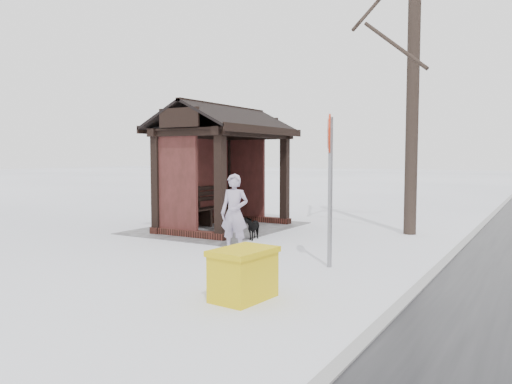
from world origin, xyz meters
TOP-DOWN VIEW (x-y plane):
  - ground at (0.00, 0.00)m, footprint 120.00×120.00m
  - kerb at (0.00, 5.50)m, footprint 120.00×0.15m
  - trampled_patch at (0.00, -0.20)m, footprint 4.20×3.20m
  - bus_shelter at (0.00, -0.16)m, footprint 3.60×2.40m
  - pedestrian at (2.43, 1.87)m, footprint 0.45×0.60m
  - dog at (1.05, 1.40)m, footprint 0.67×0.44m
  - grit_bin at (5.01, 3.69)m, footprint 0.90×0.66m
  - road_sign at (2.71, 3.91)m, footprint 0.61×0.26m

SIDE VIEW (x-z plane):
  - ground at x=0.00m, z-range 0.00..0.00m
  - trampled_patch at x=0.00m, z-range 0.00..0.02m
  - kerb at x=0.00m, z-range -0.02..0.04m
  - dog at x=1.05m, z-range 0.00..0.53m
  - grit_bin at x=5.01m, z-range 0.00..0.66m
  - pedestrian at x=2.43m, z-range 0.00..1.49m
  - road_sign at x=2.71m, z-range 0.54..3.04m
  - bus_shelter at x=0.00m, z-range 0.62..3.71m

